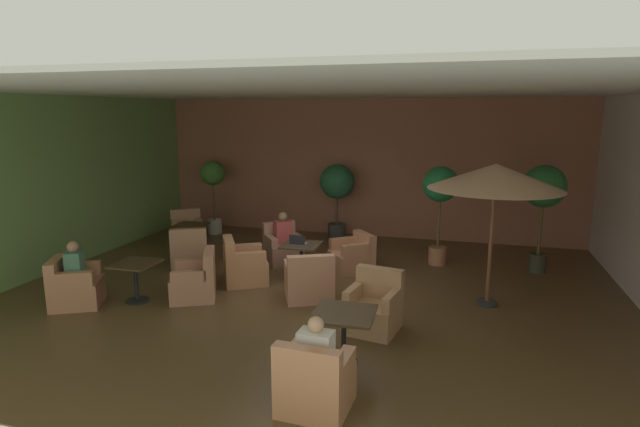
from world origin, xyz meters
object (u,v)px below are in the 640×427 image
at_px(patron_blue_shirt, 74,264).
at_px(patron_by_window, 316,348).
at_px(cafe_table_mid_center, 135,272).
at_px(iced_drink_cup, 302,242).
at_px(cafe_table_front_left, 301,252).
at_px(potted_tree_left_corner, 440,193).
at_px(armchair_mid_center_east, 74,287).
at_px(armchair_rear_right_north, 187,231).
at_px(potted_tree_mid_left, 213,182).
at_px(armchair_front_left_north, 283,248).
at_px(armchair_front_right_north, 315,383).
at_px(patio_umbrella_tall_red, 495,177).
at_px(armchair_front_left_west, 353,257).
at_px(armchair_front_right_east, 374,309).
at_px(potted_tree_right_corner, 544,192).
at_px(cafe_table_rear_right, 190,231).
at_px(armchair_rear_right_east, 189,252).
at_px(armchair_mid_center_north, 196,281).
at_px(patron_with_friend, 283,230).
at_px(open_laptop, 298,242).
at_px(armchair_front_left_south, 309,282).
at_px(armchair_front_left_east, 243,266).
at_px(cafe_table_front_right, 344,322).

height_order(patron_blue_shirt, patron_by_window, patron_blue_shirt).
bearing_deg(cafe_table_mid_center, iced_drink_cup, 38.84).
xyz_separation_m(cafe_table_front_left, potted_tree_left_corner, (2.52, 1.71, 1.03)).
bearing_deg(armchair_mid_center_east, cafe_table_mid_center, 27.38).
xyz_separation_m(armchair_rear_right_north, potted_tree_mid_left, (0.17, 1.14, 1.09)).
distance_m(armchair_front_left_north, iced_drink_cup, 1.26).
distance_m(armchair_front_right_north, patio_umbrella_tall_red, 4.63).
distance_m(cafe_table_front_left, armchair_front_right_north, 4.51).
bearing_deg(armchair_front_left_west, armchair_front_right_east, -71.17).
xyz_separation_m(patio_umbrella_tall_red, potted_tree_right_corner, (1.05, 2.19, -0.52)).
xyz_separation_m(cafe_table_mid_center, potted_tree_left_corner, (4.88, 3.68, 1.04)).
xyz_separation_m(cafe_table_rear_right, potted_tree_right_corner, (7.52, 0.80, 1.12)).
relative_size(cafe_table_front_left, patron_by_window, 1.18).
height_order(armchair_front_left_west, armchair_rear_right_east, armchair_rear_right_east).
height_order(armchair_rear_right_east, iced_drink_cup, armchair_rear_right_east).
distance_m(cafe_table_front_left, potted_tree_right_corner, 4.98).
height_order(cafe_table_front_left, armchair_mid_center_north, armchair_mid_center_north).
distance_m(patron_with_friend, open_laptop, 1.09).
bearing_deg(potted_tree_left_corner, armchair_front_left_south, -126.72).
height_order(armchair_front_right_north, potted_tree_left_corner, potted_tree_left_corner).
distance_m(armchair_front_left_east, armchair_front_right_north, 4.44).
bearing_deg(patron_blue_shirt, open_laptop, 36.98).
bearing_deg(cafe_table_mid_center, patron_blue_shirt, -152.62).
xyz_separation_m(armchair_front_left_south, patio_umbrella_tall_red, (2.99, 0.57, 1.87)).
xyz_separation_m(armchair_front_left_south, patron_with_friend, (-1.17, 1.88, 0.43)).
bearing_deg(potted_tree_left_corner, armchair_front_left_west, -148.91).
distance_m(armchair_front_left_north, potted_tree_left_corner, 3.57).
bearing_deg(potted_tree_left_corner, armchair_front_left_east, -146.91).
height_order(cafe_table_front_left, armchair_front_left_east, armchair_front_left_east).
distance_m(armchair_front_left_north, armchair_front_right_east, 3.79).
relative_size(armchair_mid_center_north, patron_by_window, 1.67).
relative_size(armchair_front_left_west, armchair_mid_center_north, 1.00).
height_order(armchair_front_right_north, patron_by_window, patron_by_window).
relative_size(armchair_rear_right_east, open_laptop, 3.15).
distance_m(armchair_mid_center_east, armchair_rear_right_north, 4.21).
distance_m(armchair_front_right_north, potted_tree_left_corner, 6.14).
bearing_deg(cafe_table_front_left, potted_tree_mid_left, 139.57).
xyz_separation_m(armchair_front_left_north, cafe_table_mid_center, (-1.64, -2.84, 0.20)).
relative_size(armchair_front_left_south, potted_tree_mid_left, 0.54).
bearing_deg(cafe_table_front_left, cafe_table_front_right, -62.73).
relative_size(cafe_table_rear_right, patron_by_window, 1.14).
distance_m(armchair_front_left_north, potted_tree_mid_left, 3.55).
relative_size(cafe_table_front_right, armchair_front_right_north, 0.96).
bearing_deg(cafe_table_rear_right, potted_tree_left_corner, 8.02).
distance_m(patio_umbrella_tall_red, patron_blue_shirt, 7.11).
bearing_deg(armchair_front_right_north, armchair_front_left_east, 124.60).
relative_size(armchair_rear_right_east, iced_drink_cup, 9.16).
relative_size(armchair_mid_center_east, potted_tree_right_corner, 0.46).
bearing_deg(armchair_front_left_south, armchair_front_right_north, -71.60).
xyz_separation_m(armchair_front_right_north, potted_tree_right_corner, (2.98, 5.95, 1.35)).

